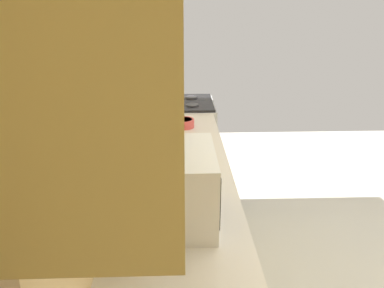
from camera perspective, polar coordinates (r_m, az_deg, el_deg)
The scene contains 5 objects.
wall_back at distance 2.02m, azimuth -12.36°, elevation 4.74°, with size 4.46×0.12×2.62m, color #EEC986.
upper_cabinets at distance 1.50m, azimuth -8.17°, elevation 18.99°, with size 2.04×0.31×0.68m.
oven_range at distance 3.80m, azimuth -1.76°, elevation -0.77°, with size 0.63×0.65×1.09m.
microwave at distance 1.75m, azimuth -2.81°, elevation -5.86°, with size 0.46×0.38×0.32m.
bowl at distance 3.00m, azimuth -1.22°, elevation 3.02°, with size 0.16×0.16×0.06m.
Camera 1 is at (-1.92, 1.36, 1.84)m, focal length 37.92 mm.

